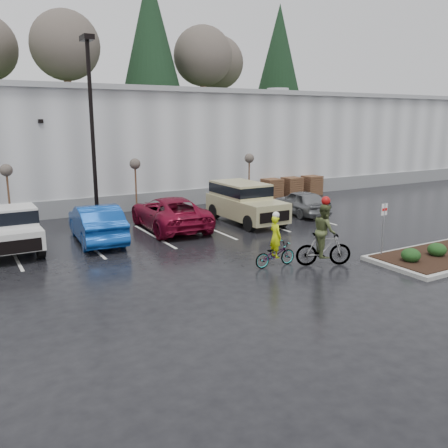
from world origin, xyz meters
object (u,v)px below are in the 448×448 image
sapling_east (249,161)px  pallet_stack_c (311,185)px  cyclist_hivis (275,249)px  lamppost (91,111)px  suv_tan (246,203)px  sapling_mid (135,167)px  sapling_west (7,174)px  pickup_white (9,227)px  car_blue (97,223)px  fire_lane_sign (383,223)px  cyclist_olive (324,241)px  pallet_stack_a (272,189)px  car_grey (301,202)px  pallet_stack_b (291,187)px  car_red (169,213)px

sapling_east → pallet_stack_c: sapling_east is taller
cyclist_hivis → pallet_stack_c: bearing=-43.5°
lamppost → suv_tan: bearing=-27.9°
sapling_mid → sapling_east: same height
sapling_west → cyclist_hivis: size_ratio=1.56×
sapling_east → suv_tan: sapling_east is taller
pickup_white → car_blue: 3.54m
suv_tan → fire_lane_sign: bearing=-83.2°
suv_tan → cyclist_olive: 7.87m
pallet_stack_a → car_grey: (-1.83, -5.41, 0.03)m
pallet_stack_c → sapling_east: bearing=-170.5°
sapling_east → pallet_stack_a: bearing=21.8°
sapling_mid → pickup_white: (-7.02, -4.20, -1.75)m
sapling_east → pallet_stack_b: 4.78m
pickup_white → cyclist_hivis: bearing=-41.7°
sapling_west → cyclist_olive: 15.52m
sapling_mid → cyclist_olive: sapling_mid is taller
fire_lane_sign → pickup_white: bearing=145.1°
lamppost → pallet_stack_c: size_ratio=6.83×
lamppost → sapling_east: 10.48m
pallet_stack_b → pallet_stack_c: 1.80m
car_blue → cyclist_olive: size_ratio=1.94×
pallet_stack_b → pickup_white: 19.44m
pickup_white → cyclist_hivis: size_ratio=2.53×
car_red → car_blue: bearing=13.8°
lamppost → pallet_stack_c: 16.89m
lamppost → fire_lane_sign: lamppost is taller
pallet_stack_c → car_grey: size_ratio=0.33×
car_blue → car_grey: (11.68, 0.17, -0.13)m
pallet_stack_a → pallet_stack_b: bearing=0.0°
sapling_east → car_grey: bearing=-81.4°
sapling_mid → fire_lane_sign: size_ratio=1.45×
sapling_east → pallet_stack_b: bearing=13.4°
pickup_white → car_grey: 15.20m
fire_lane_sign → cyclist_olive: cyclist_olive is taller
pallet_stack_a → fire_lane_sign: bearing=-108.8°
pallet_stack_a → pickup_white: (-17.02, -5.20, 0.30)m
sapling_east → pallet_stack_a: size_ratio=2.37×
car_red → cyclist_olive: size_ratio=2.21×
sapling_east → fire_lane_sign: (-2.20, -12.80, -1.32)m
pallet_stack_a → car_grey: bearing=-108.7°
lamppost → pallet_stack_a: lamppost is taller
sapling_west → pallet_stack_b: 18.34m
lamppost → sapling_east: bearing=5.7°
pallet_stack_c → suv_tan: size_ratio=0.26×
car_blue → suv_tan: 7.84m
lamppost → car_grey: bearing=-17.7°
sapling_mid → cyclist_hivis: 11.74m
sapling_west → fire_lane_sign: size_ratio=1.45×
car_grey → cyclist_olive: (-5.42, -7.91, 0.23)m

